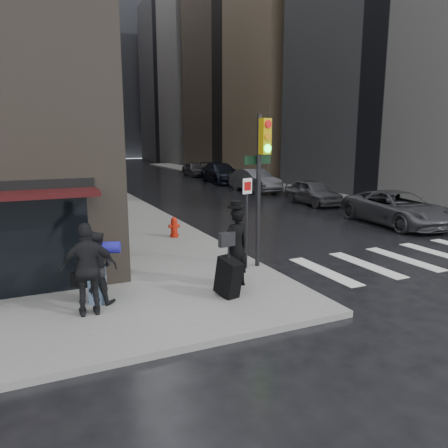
{
  "coord_description": "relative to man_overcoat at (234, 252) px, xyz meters",
  "views": [
    {
      "loc": [
        -4.35,
        -9.02,
        3.91
      ],
      "look_at": [
        1.08,
        2.82,
        1.3
      ],
      "focal_mm": 35.0,
      "sensor_mm": 36.0,
      "label": 1
    }
  ],
  "objects": [
    {
      "name": "man_jeans",
      "position": [
        -3.28,
        0.44,
        -0.1
      ],
      "size": [
        1.13,
        1.05,
        1.68
      ],
      "rotation": [
        0.0,
        0.0,
        2.63
      ],
      "color": "black",
      "rests_on": "ground"
    },
    {
      "name": "sidewalk_left",
      "position": [
        -0.26,
        26.58,
        -1.02
      ],
      "size": [
        4.0,
        50.0,
        0.15
      ],
      "primitive_type": "cube",
      "color": "slate",
      "rests_on": "ground"
    },
    {
      "name": "parked_car_3",
      "position": [
        10.9,
        25.02,
        -0.26
      ],
      "size": [
        2.7,
        5.9,
        1.67
      ],
      "primitive_type": "imported",
      "rotation": [
        0.0,
        0.0,
        -0.06
      ],
      "color": "black",
      "rests_on": "ground"
    },
    {
      "name": "sidewalk_right",
      "position": [
        13.24,
        26.58,
        -1.02
      ],
      "size": [
        3.0,
        50.0,
        0.15
      ],
      "primitive_type": "cube",
      "color": "slate",
      "rests_on": "ground"
    },
    {
      "name": "crosswalk",
      "position": [
        7.24,
        0.58,
        -1.09
      ],
      "size": [
        8.5,
        3.0,
        0.01
      ],
      "color": "silver",
      "rests_on": "ground"
    },
    {
      "name": "bldg_distant",
      "position": [
        5.74,
        77.58,
        14.9
      ],
      "size": [
        40.0,
        12.0,
        32.0
      ],
      "primitive_type": "cube",
      "color": "gray",
      "rests_on": "ground"
    },
    {
      "name": "fire_hydrant",
      "position": [
        0.44,
        6.14,
        -0.6
      ],
      "size": [
        0.42,
        0.34,
        0.77
      ],
      "rotation": [
        0.0,
        0.0,
        0.01
      ],
      "color": "#B41B0B",
      "rests_on": "ground"
    },
    {
      "name": "man_overcoat",
      "position": [
        0.0,
        0.0,
        0.0
      ],
      "size": [
        1.16,
        1.35,
        2.25
      ],
      "rotation": [
        0.0,
        0.0,
        3.37
      ],
      "color": "black",
      "rests_on": "ground"
    },
    {
      "name": "parked_car_0",
      "position": [
        10.51,
        4.87,
        -0.34
      ],
      "size": [
        2.96,
        5.64,
        1.51
      ],
      "primitive_type": "imported",
      "rotation": [
        0.0,
        0.0,
        -0.08
      ],
      "color": "#3E3E43",
      "rests_on": "ground"
    },
    {
      "name": "bldg_right_far",
      "position": [
        25.74,
        57.58,
        11.4
      ],
      "size": [
        22.0,
        20.0,
        25.0
      ],
      "primitive_type": "cube",
      "color": "gray",
      "rests_on": "ground"
    },
    {
      "name": "parked_car_2",
      "position": [
        10.59,
        18.31,
        -0.29
      ],
      "size": [
        2.02,
        4.96,
        1.6
      ],
      "primitive_type": "imported",
      "rotation": [
        0.0,
        0.0,
        0.07
      ],
      "color": "#4F4F54",
      "rests_on": "ground"
    },
    {
      "name": "parked_car_4",
      "position": [
        11.02,
        31.74,
        -0.38
      ],
      "size": [
        1.88,
        4.28,
        1.43
      ],
      "primitive_type": "imported",
      "rotation": [
        0.0,
        0.0,
        -0.05
      ],
      "color": "#3E3E43",
      "rests_on": "ground"
    },
    {
      "name": "man_greycoat",
      "position": [
        -3.53,
        -0.2,
        0.06
      ],
      "size": [
        1.21,
        0.56,
        2.01
      ],
      "rotation": [
        0.0,
        0.0,
        3.08
      ],
      "color": "black",
      "rests_on": "ground"
    },
    {
      "name": "ground",
      "position": [
        -0.26,
        -0.42,
        -1.1
      ],
      "size": [
        140.0,
        140.0,
        0.0
      ],
      "primitive_type": "plane",
      "color": "black",
      "rests_on": "ground"
    },
    {
      "name": "parked_car_1",
      "position": [
        10.78,
        11.59,
        -0.37
      ],
      "size": [
        1.78,
        4.28,
        1.45
      ],
      "primitive_type": "imported",
      "rotation": [
        0.0,
        0.0,
        -0.02
      ],
      "color": "#4F4F54",
      "rests_on": "ground"
    },
    {
      "name": "traffic_light",
      "position": [
        1.47,
        1.37,
        1.87
      ],
      "size": [
        1.07,
        0.6,
        4.37
      ],
      "rotation": [
        0.0,
        0.0,
        0.23
      ],
      "color": "black",
      "rests_on": "ground"
    }
  ]
}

